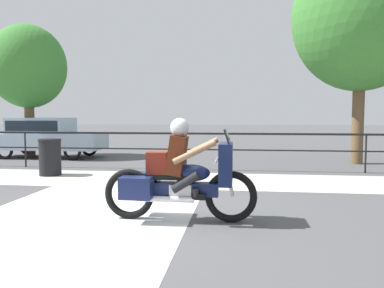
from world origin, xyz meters
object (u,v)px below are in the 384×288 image
motorcycle (180,176)px  trash_bin (50,157)px  tree_behind_car (28,67)px  tree_behind_sign (361,16)px  parked_car (46,135)px

motorcycle → trash_bin: bearing=132.1°
tree_behind_car → trash_bin: bearing=-54.3°
motorcycle → tree_behind_sign: tree_behind_sign is taller
motorcycle → tree_behind_car: bearing=126.6°
trash_bin → tree_behind_car: 6.07m
motorcycle → tree_behind_sign: bearing=52.1°
parked_car → tree_behind_sign: bearing=-2.4°
trash_bin → parked_car: bearing=119.7°
parked_car → trash_bin: 4.70m
motorcycle → trash_bin: (-4.15, 3.86, -0.19)m
motorcycle → tree_behind_sign: size_ratio=0.32×
tree_behind_car → tree_behind_sign: bearing=-3.1°
motorcycle → trash_bin: 5.67m
tree_behind_sign → tree_behind_car: tree_behind_sign is taller
trash_bin → tree_behind_car: tree_behind_car is taller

